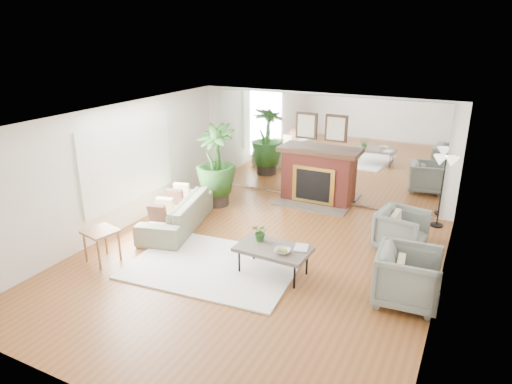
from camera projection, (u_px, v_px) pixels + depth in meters
The scene contains 18 objects.
ground at pixel (251, 262), 7.93m from camera, with size 7.00×7.00×0.00m, color brown.
wall_left at pixel (113, 171), 8.77m from camera, with size 0.02×7.00×2.50m, color white.
wall_right at pixel (445, 229), 6.25m from camera, with size 0.02×7.00×2.50m, color white.
wall_back at pixel (321, 148), 10.45m from camera, with size 6.00×0.02×2.50m, color white.
mirror_panel at pixel (321, 148), 10.43m from camera, with size 5.40×0.04×2.40m, color silver.
window_panel at pixel (128, 161), 9.06m from camera, with size 0.04×2.40×1.50m, color #B2E09E.
fireplace at pixel (316, 175), 10.45m from camera, with size 1.85×0.83×2.05m.
area_rug at pixel (213, 266), 7.79m from camera, with size 2.78×1.98×0.03m, color white.
coffee_table at pixel (273, 250), 7.42m from camera, with size 1.22×0.74×0.48m.
sofa at pixel (177, 213), 9.23m from camera, with size 2.18×0.85×0.64m, color gray.
armchair_back at pixel (401, 230), 8.30m from camera, with size 0.80×0.83×0.75m, color gray.
armchair_front at pixel (408, 277), 6.65m from camera, with size 0.89×0.92×0.84m, color gray.
side_table at pixel (101, 235), 7.83m from camera, with size 0.60×0.60×0.58m.
potted_ficus at pixel (216, 163), 10.21m from camera, with size 0.98×0.98×1.87m.
floor_lamp at pixel (445, 167), 8.97m from camera, with size 0.48×0.27×1.49m.
tabletop_plant at pixel (261, 232), 7.60m from camera, with size 0.28×0.24×0.31m, color #2C6324.
fruit_bowl at pixel (282, 251), 7.22m from camera, with size 0.25×0.25×0.06m, color #9B6A3E.
book at pixel (295, 247), 7.40m from camera, with size 0.22×0.29×0.02m, color #9B6A3E.
Camera 1 is at (3.24, -6.27, 3.83)m, focal length 32.00 mm.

